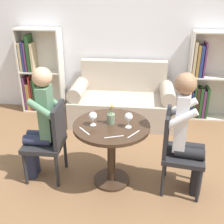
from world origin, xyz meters
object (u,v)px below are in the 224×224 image
at_px(bookshelf_right, 204,81).
at_px(chair_left, 50,139).
at_px(couch, 122,102).
at_px(person_right, 188,133).
at_px(person_left, 40,123).
at_px(wine_glass_left, 93,116).
at_px(wine_glass_right, 129,117).
at_px(flower_vase, 111,116).
at_px(bookshelf_left, 37,72).
at_px(chair_right, 177,148).

relative_size(bookshelf_right, chair_left, 1.56).
height_order(couch, person_right, person_right).
distance_m(couch, chair_left, 1.70).
bearing_deg(person_left, bookshelf_right, 131.24).
height_order(wine_glass_left, wine_glass_right, wine_glass_right).
relative_size(person_left, wine_glass_left, 8.91).
distance_m(bookshelf_right, wine_glass_right, 2.19).
xyz_separation_m(bookshelf_right, flower_vase, (-1.29, -1.81, 0.19)).
distance_m(bookshelf_right, person_right, 1.96).
bearing_deg(bookshelf_left, wine_glass_right, -48.82).
relative_size(couch, bookshelf_right, 1.14).
bearing_deg(bookshelf_right, flower_vase, -125.52).
relative_size(chair_left, wine_glass_right, 5.66).
distance_m(person_left, flower_vase, 0.77).
bearing_deg(flower_vase, wine_glass_left, -162.22).
relative_size(chair_right, wine_glass_right, 5.66).
relative_size(wine_glass_left, flower_vase, 0.65).
relative_size(bookshelf_right, chair_right, 1.56).
xyz_separation_m(person_left, person_right, (1.54, -0.07, 0.01)).
relative_size(person_left, wine_glass_right, 8.18).
bearing_deg(bookshelf_right, person_right, -105.32).
relative_size(chair_left, flower_vase, 3.98).
bearing_deg(chair_right, flower_vase, 93.81).
distance_m(chair_right, person_right, 0.22).
height_order(bookshelf_right, person_left, bookshelf_right).
xyz_separation_m(chair_right, person_left, (-1.45, 0.05, 0.19)).
distance_m(wine_glass_right, flower_vase, 0.20).
xyz_separation_m(chair_left, person_right, (1.45, -0.07, 0.20)).
bearing_deg(person_left, chair_left, 90.16).
distance_m(bookshelf_right, flower_vase, 2.23).
bearing_deg(couch, flower_vase, -90.34).
relative_size(bookshelf_left, chair_right, 1.56).
bearing_deg(couch, chair_left, -113.79).
bearing_deg(couch, wine_glass_right, -83.73).
bearing_deg(flower_vase, person_right, -5.49).
bearing_deg(couch, person_left, -116.41).
bearing_deg(chair_left, couch, 155.98).
bearing_deg(bookshelf_left, chair_left, -66.65).
distance_m(wine_glass_left, flower_vase, 0.19).
bearing_deg(chair_left, wine_glass_right, 85.62).
height_order(chair_left, wine_glass_left, chair_left).
height_order(couch, bookshelf_left, bookshelf_left).
relative_size(person_left, flower_vase, 5.76).
relative_size(bookshelf_right, person_left, 1.08).
distance_m(couch, person_right, 1.83).
relative_size(bookshelf_left, wine_glass_left, 9.60).
distance_m(chair_left, wine_glass_right, 0.93).
xyz_separation_m(couch, wine_glass_right, (0.18, -1.61, 0.52)).
xyz_separation_m(chair_left, person_left, (-0.09, -0.00, 0.19)).
bearing_deg(person_left, chair_right, 87.78).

